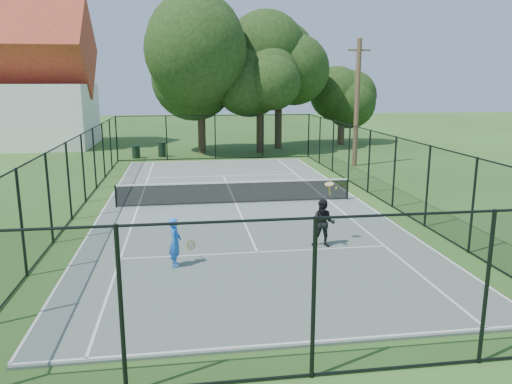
{
  "coord_description": "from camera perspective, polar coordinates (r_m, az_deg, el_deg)",
  "views": [
    {
      "loc": [
        -2.15,
        -20.8,
        5.2
      ],
      "look_at": [
        0.45,
        -3.0,
        1.2
      ],
      "focal_mm": 35.0,
      "sensor_mm": 36.0,
      "label": 1
    }
  ],
  "objects": [
    {
      "name": "tree_far_right",
      "position": [
        42.4,
        9.83,
        10.57
      ],
      "size": [
        4.73,
        4.73,
        6.26
      ],
      "color": "#332114",
      "rests_on": "ground"
    },
    {
      "name": "trash_bin_right",
      "position": [
        35.76,
        -10.7,
        4.79
      ],
      "size": [
        0.58,
        0.58,
        1.02
      ],
      "color": "black",
      "rests_on": "ground"
    },
    {
      "name": "player_black",
      "position": [
        15.9,
        7.72,
        -3.55
      ],
      "size": [
        0.98,
        0.9,
        2.02
      ],
      "color": "black",
      "rests_on": "tennis_court"
    },
    {
      "name": "player_blue",
      "position": [
        14.31,
        -9.2,
        -5.7
      ],
      "size": [
        0.79,
        0.56,
        1.41
      ],
      "color": "blue",
      "rests_on": "tennis_court"
    },
    {
      "name": "tennis_net",
      "position": [
        21.42,
        -2.36,
        0.06
      ],
      "size": [
        10.08,
        0.08,
        0.95
      ],
      "color": "black",
      "rests_on": "tennis_court"
    },
    {
      "name": "trash_bin_left",
      "position": [
        35.52,
        -13.55,
        4.48
      ],
      "size": [
        0.58,
        0.58,
        0.86
      ],
      "color": "black",
      "rests_on": "ground"
    },
    {
      "name": "tennis_court",
      "position": [
        21.54,
        -2.35,
        -1.36
      ],
      "size": [
        11.0,
        24.0,
        0.06
      ],
      "primitive_type": "cube",
      "color": "slate",
      "rests_on": "ground"
    },
    {
      "name": "tree_near_mid",
      "position": [
        37.19,
        0.49,
        11.61
      ],
      "size": [
        5.71,
        5.71,
        7.47
      ],
      "color": "#332114",
      "rests_on": "ground"
    },
    {
      "name": "fence",
      "position": [
        21.24,
        -2.39,
        2.49
      ],
      "size": [
        13.1,
        26.1,
        3.0
      ],
      "color": "black",
      "rests_on": "ground"
    },
    {
      "name": "ground",
      "position": [
        21.55,
        -2.35,
        -1.44
      ],
      "size": [
        120.0,
        120.0,
        0.0
      ],
      "primitive_type": "plane",
      "color": "#34531C"
    },
    {
      "name": "tree_near_right",
      "position": [
        39.51,
        2.62,
        13.49
      ],
      "size": [
        6.68,
        6.68,
        9.22
      ],
      "color": "#332114",
      "rests_on": "ground"
    },
    {
      "name": "tree_near_left",
      "position": [
        36.95,
        -6.38,
        13.7
      ],
      "size": [
        7.47,
        7.47,
        9.75
      ],
      "color": "#332114",
      "rests_on": "ground"
    },
    {
      "name": "utility_pole",
      "position": [
        31.67,
        11.46,
        9.98
      ],
      "size": [
        1.4,
        0.3,
        7.72
      ],
      "color": "#4C3823",
      "rests_on": "ground"
    }
  ]
}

